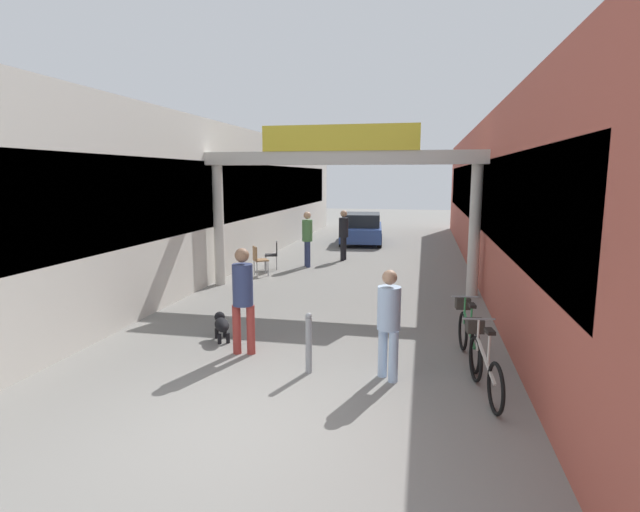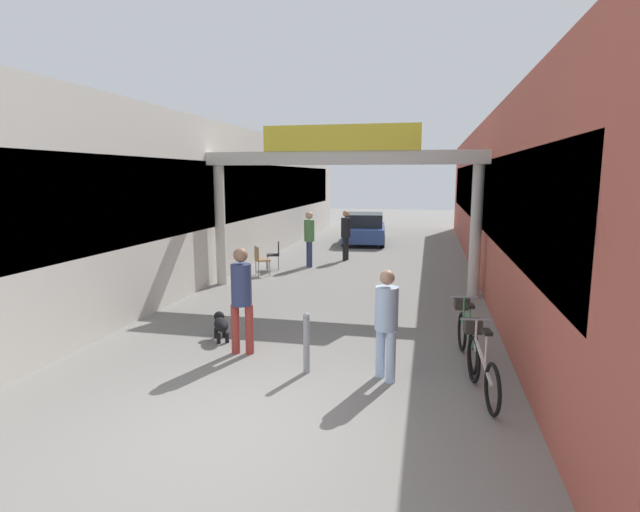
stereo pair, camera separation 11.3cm
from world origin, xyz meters
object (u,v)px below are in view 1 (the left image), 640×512
parked_car_blue (362,229)px  pedestrian_elderly_walking (344,232)px  pedestrian_companion (389,318)px  bollard_post_metal (309,342)px  bicycle_silver_nearest (483,362)px  cafe_chair_black_farther (274,253)px  pedestrian_with_dog (243,294)px  bicycle_green_second (468,332)px  dog_on_leash (221,324)px  pedestrian_carrying_crate (307,235)px  cafe_chair_wood_nearer (258,258)px

parked_car_blue → pedestrian_elderly_walking: bearing=-90.6°
pedestrian_companion → bollard_post_metal: 1.28m
bicycle_silver_nearest → cafe_chair_black_farther: size_ratio=1.89×
pedestrian_with_dog → pedestrian_companion: bearing=-13.2°
pedestrian_with_dog → bicycle_green_second: bearing=8.6°
pedestrian_companion → dog_on_leash: pedestrian_companion is taller
pedestrian_carrying_crate → bicycle_green_second: 8.87m
dog_on_leash → cafe_chair_black_farther: cafe_chair_black_farther is taller
bicycle_green_second → dog_on_leash: bearing=179.4°
pedestrian_elderly_walking → cafe_chair_wood_nearer: pedestrian_elderly_walking is taller
pedestrian_with_dog → bicycle_silver_nearest: bearing=-11.8°
pedestrian_companion → dog_on_leash: bearing=159.3°
pedestrian_elderly_walking → pedestrian_carrying_crate: bearing=-122.7°
pedestrian_carrying_crate → bollard_post_metal: bearing=-76.6°
pedestrian_carrying_crate → pedestrian_companion: bearing=-69.5°
cafe_chair_black_farther → pedestrian_with_dog: bearing=-76.7°
pedestrian_companion → pedestrian_carrying_crate: size_ratio=0.90×
bicycle_green_second → bollard_post_metal: bicycle_green_second is taller
pedestrian_companion → cafe_chair_black_farther: bearing=117.7°
pedestrian_companion → cafe_chair_wood_nearer: size_ratio=1.84×
pedestrian_with_dog → bicycle_green_second: 3.76m
cafe_chair_wood_nearer → dog_on_leash: bearing=-77.7°
bicycle_silver_nearest → cafe_chair_wood_nearer: bearing=128.3°
pedestrian_elderly_walking → bollard_post_metal: (1.11, -10.25, -0.54)m
pedestrian_with_dog → bicycle_green_second: size_ratio=1.07×
pedestrian_companion → cafe_chair_wood_nearer: 8.25m
pedestrian_carrying_crate → bicycle_silver_nearest: size_ratio=1.08×
pedestrian_elderly_walking → dog_on_leash: size_ratio=2.68×
bollard_post_metal → parked_car_blue: 15.06m
pedestrian_elderly_walking → bollard_post_metal: pedestrian_elderly_walking is taller
pedestrian_companion → parked_car_blue: size_ratio=0.40×
dog_on_leash → cafe_chair_black_farther: bearing=99.2°
bollard_post_metal → pedestrian_companion: bearing=-0.0°
cafe_chair_black_farther → parked_car_blue: 7.24m
dog_on_leash → bicycle_green_second: 4.32m
pedestrian_carrying_crate → dog_on_leash: bearing=-88.7°
pedestrian_with_dog → dog_on_leash: 1.16m
pedestrian_elderly_walking → cafe_chair_wood_nearer: bearing=-122.3°
bicycle_silver_nearest → pedestrian_elderly_walking: bearing=109.1°
pedestrian_companion → bicycle_green_second: bearing=42.8°
pedestrian_elderly_walking → pedestrian_with_dog: bearing=-90.8°
pedestrian_elderly_walking → cafe_chair_black_farther: 2.95m
dog_on_leash → parked_car_blue: (0.85, 13.85, 0.35)m
pedestrian_companion → cafe_chair_black_farther: pedestrian_companion is taller
pedestrian_carrying_crate → pedestrian_elderly_walking: size_ratio=1.03×
pedestrian_companion → cafe_chair_wood_nearer: bearing=122.0°
bicycle_green_second → cafe_chair_wood_nearer: 8.09m
pedestrian_companion → parked_car_blue: pedestrian_companion is taller
bicycle_silver_nearest → cafe_chair_black_farther: 9.95m
pedestrian_elderly_walking → bicycle_green_second: bearing=-68.9°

